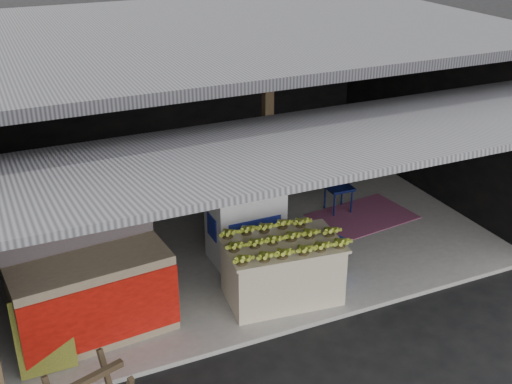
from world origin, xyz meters
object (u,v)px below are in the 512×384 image
white_crate (245,224)px  banana_table (282,270)px  neighbor_stall (93,294)px  plastic_chair (337,181)px  water_barrel (332,260)px

white_crate → banana_table: bearing=-88.4°
neighbor_stall → plastic_chair: bearing=16.6°
white_crate → neighbor_stall: neighbor_stall is taller
neighbor_stall → plastic_chair: size_ratio=2.17×
white_crate → water_barrel: size_ratio=2.08×
banana_table → water_barrel: bearing=16.4°
banana_table → neighbor_stall: bearing=-179.4°
neighbor_stall → banana_table: bearing=-10.8°
white_crate → neighbor_stall: bearing=-159.2°
white_crate → neighbor_stall: 2.33m
plastic_chair → white_crate: bearing=-154.9°
neighbor_stall → plastic_chair: (4.06, 1.61, -0.05)m
white_crate → water_barrel: bearing=-48.0°
banana_table → water_barrel: 0.80m
banana_table → white_crate: (-0.03, 1.04, 0.14)m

